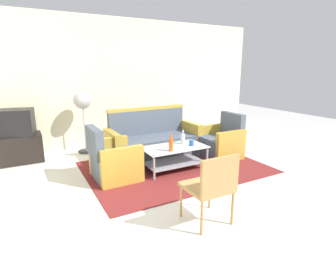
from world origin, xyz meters
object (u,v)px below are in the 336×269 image
couch (153,142)px  wicker_chair (212,184)px  cup (191,143)px  tv_stand (19,149)px  armchair_left (113,161)px  armchair_right (221,143)px  bottle_orange (171,144)px  coffee_table (174,155)px  television (15,122)px  bottle_clear (183,138)px  pedestal_fan (83,104)px

couch → wicker_chair: (-0.45, -2.44, 0.18)m
cup → tv_stand: size_ratio=0.12×
armchair_left → armchair_right: 2.20m
armchair_left → bottle_orange: bearing=69.6°
armchair_right → coffee_table: size_ratio=0.77×
television → armchair_right: bearing=167.6°
armchair_left → wicker_chair: 1.89m
couch → wicker_chair: couch is taller
bottle_orange → armchair_left: bearing=160.8°
bottle_clear → wicker_chair: 1.91m
couch → coffee_table: bearing=91.2°
bottle_clear → armchair_left: bearing=178.7°
bottle_clear → tv_stand: bearing=148.0°
couch → wicker_chair: 2.49m
bottle_orange → tv_stand: (-2.19, 1.90, -0.26)m
armchair_right → pedestal_fan: bearing=54.7°
bottle_orange → wicker_chair: bearing=-102.1°
armchair_right → coffee_table: (-1.16, -0.17, -0.02)m
couch → bottle_clear: (0.26, -0.67, 0.19)m
bottle_clear → cup: 0.20m
armchair_right → cup: 0.91m
armchair_right → wicker_chair: 2.47m
armchair_left → cup: 1.37m
couch → wicker_chair: bearing=78.7°
couch → pedestal_fan: 1.64m
cup → bottle_clear: bearing=110.5°
coffee_table → tv_stand: size_ratio=1.38×
armchair_left → bottle_clear: (1.28, -0.03, 0.22)m
couch → cup: size_ratio=18.09×
tv_stand → pedestal_fan: bearing=2.3°
bottle_clear → pedestal_fan: bearing=129.2°
coffee_table → tv_stand: 2.91m
cup → tv_stand: 3.21m
couch → armchair_right: bearing=152.2°
armchair_left → armchair_right: size_ratio=1.00×
cup → tv_stand: (-2.65, 1.80, -0.20)m
bottle_orange → tv_stand: 2.91m
couch → bottle_orange: couch is taller
armchair_left → bottle_clear: size_ratio=3.41×
couch → television: size_ratio=2.68×
coffee_table → bottle_orange: (-0.16, -0.18, 0.25)m
armchair_right → coffee_table: bearing=98.1°
cup → wicker_chair: bearing=-116.3°
pedestal_fan → armchair_left: bearing=-87.1°
bottle_orange → bottle_clear: bearing=35.0°
couch → bottle_orange: 0.98m
couch → tv_stand: bearing=-22.9°
coffee_table → pedestal_fan: (-1.12, 1.77, 0.74)m
bottle_orange → tv_stand: bottle_orange is taller
armchair_left → tv_stand: armchair_left is taller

